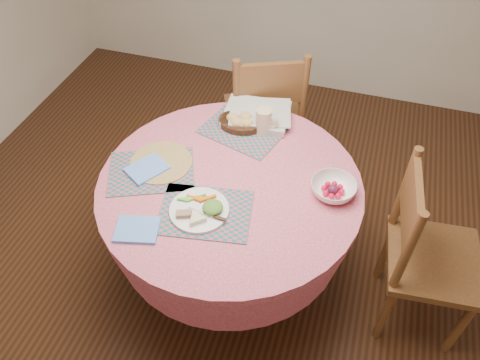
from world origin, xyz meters
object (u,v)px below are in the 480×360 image
object	(u,v)px
chair_right	(424,253)
wicker_trivet	(161,163)
fruit_bowl	(333,189)
dining_table	(230,209)
bread_bowl	(240,121)
latte_mug	(264,121)
dinner_plate	(200,210)
chair_back	(265,114)

from	to	relation	value
chair_right	wicker_trivet	world-z (taller)	chair_right
fruit_bowl	dining_table	bearing A→B (deg)	-171.43
bread_bowl	latte_mug	world-z (taller)	latte_mug
latte_mug	fruit_bowl	world-z (taller)	latte_mug
chair_right	fruit_bowl	world-z (taller)	chair_right
dinner_plate	latte_mug	bearing A→B (deg)	78.92
dinner_plate	latte_mug	xyz separation A→B (m)	(0.12, 0.61, 0.05)
fruit_bowl	latte_mug	bearing A→B (deg)	141.74
dinner_plate	bread_bowl	distance (m)	0.62
chair_right	wicker_trivet	distance (m)	1.32
chair_back	bread_bowl	world-z (taller)	chair_back
chair_right	wicker_trivet	bearing A→B (deg)	86.44
chair_right	chair_back	xyz separation A→B (m)	(-0.98, 0.77, 0.01)
wicker_trivet	dinner_plate	xyz separation A→B (m)	(0.29, -0.24, 0.02)
chair_back	bread_bowl	distance (m)	0.50
dining_table	wicker_trivet	xyz separation A→B (m)	(-0.36, 0.02, 0.20)
chair_back	latte_mug	size ratio (longest dim) A/B	7.40
chair_right	latte_mug	bearing A→B (deg)	63.78
latte_mug	dining_table	bearing A→B (deg)	-98.08
latte_mug	chair_right	bearing A→B (deg)	-21.25
chair_back	fruit_bowl	distance (m)	0.95
chair_back	bread_bowl	xyz separation A→B (m)	(-0.03, -0.42, 0.26)
wicker_trivet	chair_right	bearing A→B (deg)	1.41
chair_back	dinner_plate	size ratio (longest dim) A/B	3.84
dinner_plate	fruit_bowl	xyz separation A→B (m)	(0.53, 0.29, 0.01)
dining_table	latte_mug	size ratio (longest dim) A/B	9.12
chair_right	fruit_bowl	xyz separation A→B (m)	(-0.47, 0.02, 0.27)
dining_table	chair_right	size ratio (longest dim) A/B	1.27
wicker_trivet	bread_bowl	xyz separation A→B (m)	(0.28, 0.38, 0.03)
dinner_plate	dining_table	bearing A→B (deg)	73.61
dinner_plate	bread_bowl	world-z (taller)	bread_bowl
bread_bowl	latte_mug	bearing A→B (deg)	-3.53
dining_table	bread_bowl	size ratio (longest dim) A/B	5.39
latte_mug	dinner_plate	bearing A→B (deg)	-101.08
chair_back	latte_mug	world-z (taller)	chair_back
chair_right	bread_bowl	xyz separation A→B (m)	(-1.01, 0.35, 0.28)
wicker_trivet	bread_bowl	distance (m)	0.48
chair_right	dining_table	bearing A→B (deg)	88.19
chair_right	fruit_bowl	distance (m)	0.54
bread_bowl	latte_mug	xyz separation A→B (m)	(0.13, -0.01, 0.04)
wicker_trivet	dinner_plate	bearing A→B (deg)	-39.06
dinner_plate	fruit_bowl	bearing A→B (deg)	28.40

